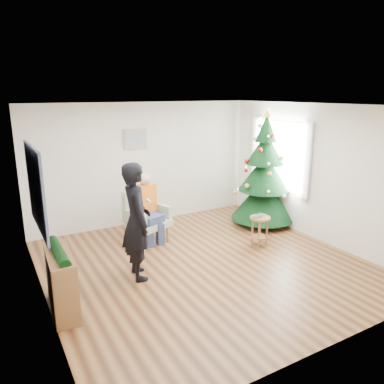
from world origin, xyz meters
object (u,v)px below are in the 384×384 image
console (61,282)px  armchair (146,222)px  christmas_tree (264,174)px  standing_man (136,221)px  stool (260,231)px

console → armchair: bearing=45.2°
armchair → console: (-1.91, -1.69, 0.03)m
console → christmas_tree: bearing=20.1°
armchair → standing_man: (-0.70, -1.31, 0.54)m
stool → standing_man: size_ratio=0.31×
christmas_tree → armchair: (-2.57, 0.36, -0.73)m
standing_man → console: standing_man is taller
stool → console: size_ratio=0.57×
stool → standing_man: (-2.42, -0.01, 0.62)m
christmas_tree → armchair: 2.70m
christmas_tree → console: bearing=-163.4°
stool → standing_man: 2.50m
standing_man → stool: bearing=-83.3°
armchair → console: size_ratio=1.00×
christmas_tree → standing_man: size_ratio=1.35×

